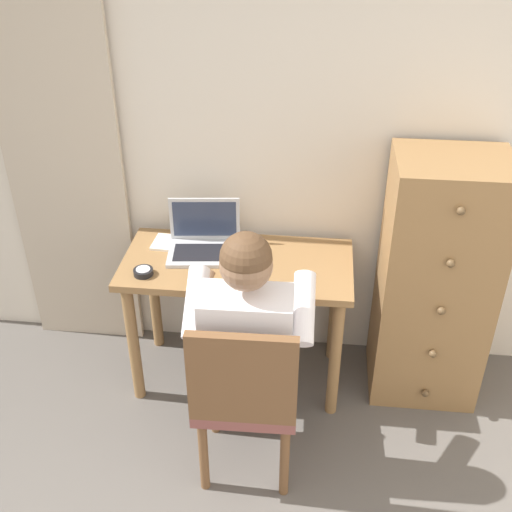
# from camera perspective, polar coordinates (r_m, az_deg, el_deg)

# --- Properties ---
(wall_back) EXTENTS (4.80, 0.05, 2.50)m
(wall_back) POSITION_cam_1_polar(r_m,az_deg,el_deg) (2.99, 3.02, 11.39)
(wall_back) COLOR beige
(wall_back) RESTS_ON ground_plane
(curtain_panel) EXTENTS (0.59, 0.03, 2.29)m
(curtain_panel) POSITION_cam_1_polar(r_m,az_deg,el_deg) (3.22, -17.29, 9.46)
(curtain_panel) COLOR #BCAD99
(curtain_panel) RESTS_ON ground_plane
(desk) EXTENTS (1.08, 0.52, 0.71)m
(desk) POSITION_cam_1_polar(r_m,az_deg,el_deg) (3.03, -1.68, -2.47)
(desk) COLOR olive
(desk) RESTS_ON ground_plane
(dresser) EXTENTS (0.51, 0.46, 1.25)m
(dresser) POSITION_cam_1_polar(r_m,az_deg,el_deg) (3.09, 15.88, -2.26)
(dresser) COLOR olive
(dresser) RESTS_ON ground_plane
(chair) EXTENTS (0.43, 0.41, 0.87)m
(chair) POSITION_cam_1_polar(r_m,az_deg,el_deg) (2.61, -0.97, -12.27)
(chair) COLOR brown
(chair) RESTS_ON ground_plane
(person_seated) EXTENTS (0.54, 0.59, 1.19)m
(person_seated) POSITION_cam_1_polar(r_m,az_deg,el_deg) (2.62, -0.60, -6.65)
(person_seated) COLOR #33384C
(person_seated) RESTS_ON ground_plane
(laptop) EXTENTS (0.37, 0.29, 0.24)m
(laptop) POSITION_cam_1_polar(r_m,az_deg,el_deg) (3.03, -4.71, 1.37)
(laptop) COLOR #B7BABF
(laptop) RESTS_ON desk
(computer_mouse) EXTENTS (0.08, 0.11, 0.03)m
(computer_mouse) POSITION_cam_1_polar(r_m,az_deg,el_deg) (2.93, 0.19, -0.47)
(computer_mouse) COLOR black
(computer_mouse) RESTS_ON desk
(desk_clock) EXTENTS (0.09, 0.09, 0.03)m
(desk_clock) POSITION_cam_1_polar(r_m,az_deg,el_deg) (2.90, -10.17, -1.42)
(desk_clock) COLOR black
(desk_clock) RESTS_ON desk
(notebook_pad) EXTENTS (0.22, 0.16, 0.01)m
(notebook_pad) POSITION_cam_1_polar(r_m,az_deg,el_deg) (3.11, -7.38, 1.15)
(notebook_pad) COLOR silver
(notebook_pad) RESTS_ON desk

